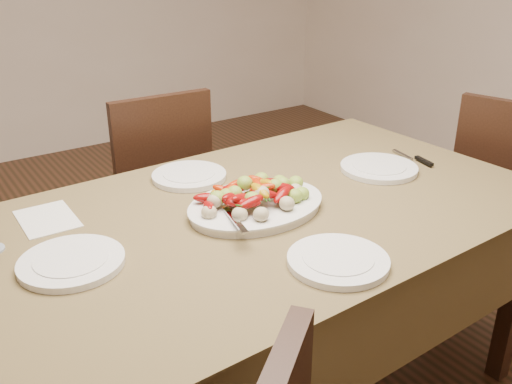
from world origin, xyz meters
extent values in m
cube|color=brown|center=(-0.11, -0.01, 0.38)|extent=(1.88, 1.10, 0.76)
ellipsoid|color=white|center=(-0.11, -0.01, 0.77)|extent=(0.43, 0.33, 0.02)
cylinder|color=white|center=(-0.67, -0.01, 0.77)|extent=(0.26, 0.26, 0.02)
cylinder|color=white|center=(0.43, 0.02, 0.77)|extent=(0.27, 0.27, 0.02)
cylinder|color=white|center=(-0.16, 0.33, 0.77)|extent=(0.25, 0.25, 0.02)
cylinder|color=white|center=(-0.12, -0.38, 0.77)|extent=(0.26, 0.26, 0.02)
cube|color=silver|center=(-0.65, 0.29, 0.76)|extent=(0.15, 0.21, 0.00)
camera|label=1|loc=(-0.98, -1.28, 1.51)|focal=40.00mm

